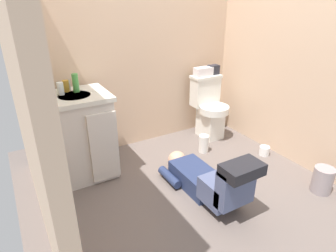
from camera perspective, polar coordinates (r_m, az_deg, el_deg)
ground_plane at (r=2.81m, az=3.95°, el=-11.43°), size 2.87×3.01×0.04m
wall_back at (r=3.22m, az=-6.28°, el=16.74°), size 2.53×0.08×2.40m
wall_left at (r=1.91m, az=-27.28°, el=8.93°), size 0.08×2.01×2.40m
wall_right at (r=3.17m, az=23.96°, el=14.77°), size 0.08×2.01×2.40m
toilet at (r=3.57m, az=8.05°, el=3.57°), size 0.36×0.46×0.75m
vanity_cabinet at (r=2.84m, az=-16.91°, el=-1.82°), size 0.60×0.53×0.82m
faucet at (r=2.82m, az=-18.86°, el=7.59°), size 0.02×0.02×0.10m
person_plumber at (r=2.56m, az=7.89°, el=-10.31°), size 0.39×1.06×0.52m
tissue_box at (r=3.48m, az=6.95°, el=10.57°), size 0.22×0.11×0.10m
toiletry_bag at (r=3.57m, az=8.92°, el=10.89°), size 0.12×0.09×0.11m
soap_dispenser at (r=2.76m, az=-22.65°, el=7.10°), size 0.06×0.06×0.17m
bottle_clear at (r=2.72m, az=-20.38°, el=6.90°), size 0.06×0.06×0.11m
bottle_amber at (r=2.80m, az=-19.43°, el=7.44°), size 0.06×0.06×0.10m
bottle_green at (r=2.75m, az=-17.71°, el=8.07°), size 0.05×0.05×0.17m
trash_can at (r=2.96m, az=28.10°, el=-9.33°), size 0.17×0.17×0.24m
paper_towel_roll at (r=3.28m, az=7.03°, el=-3.47°), size 0.11×0.11×0.20m
toilet_paper_roll at (r=3.39m, az=18.40°, el=-4.63°), size 0.11×0.11×0.10m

